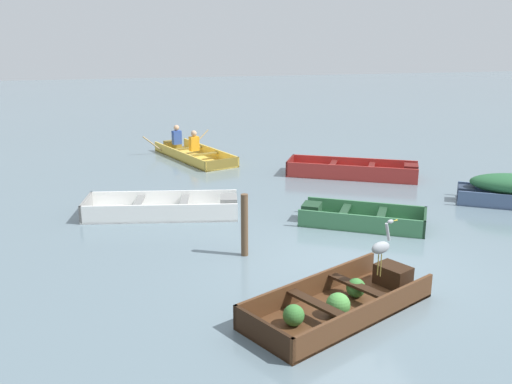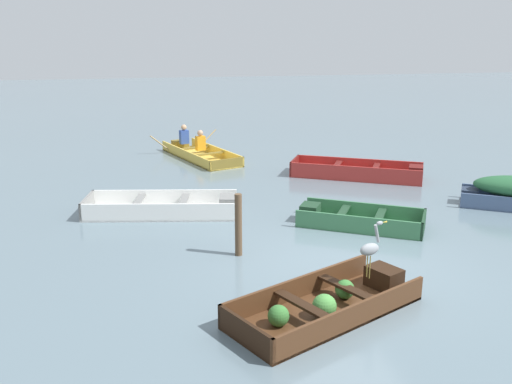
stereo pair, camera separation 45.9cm
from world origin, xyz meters
The scene contains 8 objects.
ground_plane centered at (0.00, 0.00, 0.00)m, with size 80.00×80.00×0.00m, color slate.
dinghy_dark_varnish_foreground centered at (-0.79, -1.47, 0.14)m, with size 3.07×2.30×0.38m.
skiff_green_near_moored centered at (0.89, 1.96, 0.13)m, with size 2.64×2.12×0.36m.
skiff_red_mid_moored centered at (2.48, 5.61, 0.14)m, with size 3.55×2.52×0.41m.
skiff_white_far_moored centered at (-2.79, 3.47, 0.13)m, with size 3.38×1.67×0.39m.
rowboat_yellow_with_crew centered at (-1.60, 9.10, 0.16)m, with size 2.64×3.68×0.88m.
heron_on_dinghy centered at (-0.13, -1.26, 0.84)m, with size 0.45×0.23×0.84m.
mooring_post centered at (-1.69, 0.86, 0.56)m, with size 0.13×0.13×1.12m, color brown.
Camera 2 is at (-3.23, -8.42, 3.85)m, focal length 40.00 mm.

